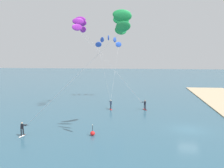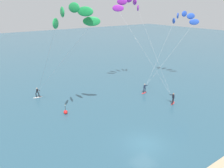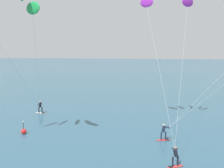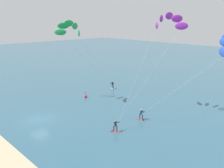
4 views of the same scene
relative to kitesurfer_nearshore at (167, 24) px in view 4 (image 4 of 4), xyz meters
The scene contains 4 objects.
ground_plane 24.09m from the kitesurfer_nearshore, 124.94° to the right, with size 240.00×240.00×0.00m, color #2D566B.
kitesurfer_nearshore is the anchor object (origin of this frame).
kitesurfer_far_out 16.34m from the kitesurfer_nearshore, 153.61° to the right, with size 6.44×13.11×14.63m.
marker_buoy 20.68m from the kitesurfer_nearshore, 164.06° to the right, with size 0.56×0.56×1.38m.
Camera 4 is at (33.46, -16.45, 14.89)m, focal length 40.26 mm.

